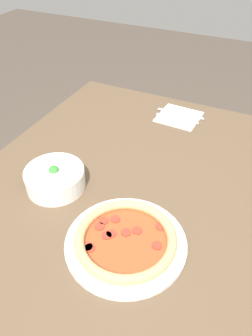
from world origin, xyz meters
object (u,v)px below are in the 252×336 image
(bowl, at_px, (55,177))
(knife, at_px, (182,114))
(fork, at_px, (178,119))
(pizza, at_px, (126,240))

(bowl, height_order, knife, bowl)
(bowl, xyz_separation_m, fork, (0.53, -0.21, -0.03))
(pizza, distance_m, bowl, 0.31)
(pizza, height_order, fork, pizza)
(bowl, relative_size, knife, 0.93)
(fork, height_order, knife, same)
(bowl, relative_size, fork, 1.04)
(bowl, distance_m, knife, 0.62)
(pizza, relative_size, knife, 1.60)
(knife, bearing_deg, bowl, 68.96)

